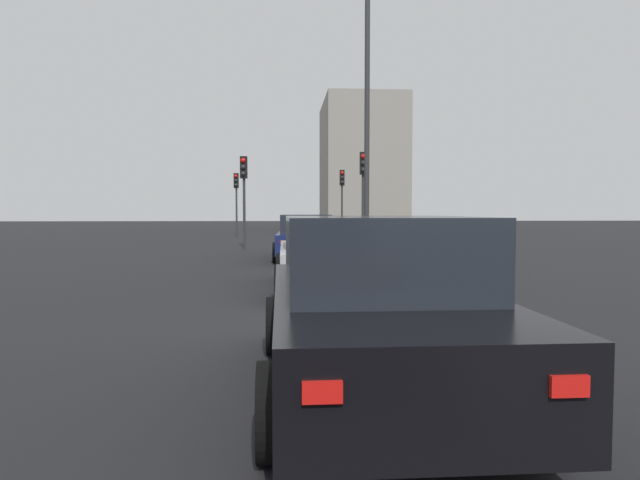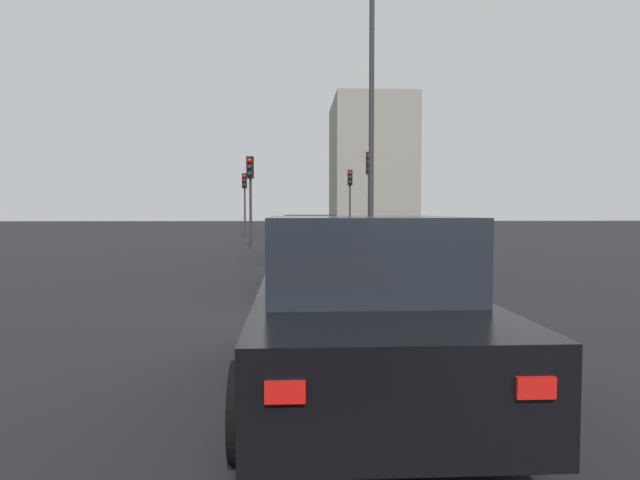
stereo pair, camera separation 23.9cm
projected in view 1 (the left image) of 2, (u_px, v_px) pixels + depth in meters
The scene contains 10 objects.
ground_plane at pixel (333, 325), 8.15m from camera, with size 160.00×160.00×0.20m, color black.
car_navy_lead at pixel (306, 237), 18.24m from camera, with size 4.83×2.18×1.47m.
car_silver_second at pixel (327, 255), 11.07m from camera, with size 4.48×2.09×1.46m.
car_black_third at pixel (375, 309), 4.78m from camera, with size 4.28×1.98×1.55m.
traffic_light_near_left at pixel (244, 183), 22.49m from camera, with size 0.32×0.30×3.83m.
traffic_light_near_right at pixel (342, 189), 31.96m from camera, with size 0.32×0.29×3.98m.
traffic_light_far_left at pixel (363, 180), 22.15m from camera, with size 0.32×0.29×3.97m.
traffic_light_far_right at pixel (236, 191), 33.16m from camera, with size 0.32×0.30×3.88m.
street_lamp_kerbside at pixel (367, 92), 16.89m from camera, with size 0.56×0.36×9.15m.
building_facade_left at pixel (361, 166), 47.46m from camera, with size 10.26×6.54×10.97m, color gray.
Camera 1 is at (-8.04, 0.73, 1.59)m, focal length 30.80 mm.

